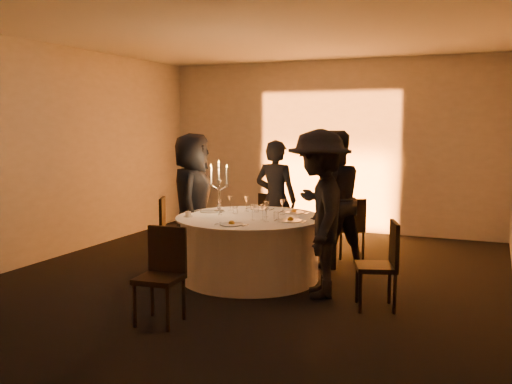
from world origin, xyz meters
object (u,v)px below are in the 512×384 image
at_px(chair_front, 163,269).
at_px(coffee_cup, 188,214).
at_px(chair_back_left, 273,218).
at_px(guest_left, 192,199).
at_px(chair_left, 170,224).
at_px(guest_back_right, 332,200).
at_px(banquet_table, 250,248).
at_px(guest_back_left, 276,200).
at_px(candelabra, 219,194).
at_px(chair_right, 383,260).
at_px(chair_back_right, 351,225).
at_px(guest_right, 319,213).

bearing_deg(chair_front, coffee_cup, 105.29).
height_order(chair_back_left, guest_left, guest_left).
bearing_deg(chair_left, guest_back_right, -105.27).
xyz_separation_m(banquet_table, chair_front, (-0.16, -1.73, 0.13)).
height_order(chair_back_left, coffee_cup, chair_back_left).
bearing_deg(chair_back_left, coffee_cup, 89.38).
bearing_deg(guest_back_left, chair_front, 92.40).
bearing_deg(guest_back_left, coffee_cup, 70.54).
distance_m(chair_front, candelabra, 2.01).
bearing_deg(chair_left, coffee_cup, -161.37).
height_order(guest_left, guest_back_left, guest_left).
bearing_deg(chair_left, chair_front, -173.65).
relative_size(chair_right, coffee_cup, 8.25).
bearing_deg(chair_right, banquet_table, -125.60).
bearing_deg(coffee_cup, chair_back_left, 79.05).
bearing_deg(candelabra, coffee_cup, -109.90).
bearing_deg(chair_back_right, candelabra, 14.90).
xyz_separation_m(chair_left, guest_right, (2.49, -0.96, 0.44)).
xyz_separation_m(guest_back_left, candelabra, (-0.43, -0.91, 0.17)).
bearing_deg(chair_right, guest_left, -126.48).
distance_m(banquet_table, chair_left, 1.62).
bearing_deg(guest_back_left, guest_right, 130.16).
height_order(chair_left, chair_back_left, chair_back_left).
relative_size(banquet_table, guest_left, 1.02).
xyz_separation_m(chair_back_left, chair_back_right, (1.21, -0.09, 0.00)).
height_order(guest_back_left, guest_right, guest_right).
bearing_deg(chair_right, chair_back_left, -154.82).
xyz_separation_m(chair_front, guest_right, (1.14, 1.37, 0.41)).
relative_size(chair_back_right, guest_back_right, 0.48).
relative_size(chair_back_right, chair_right, 0.95).
relative_size(chair_back_left, chair_front, 0.94).
xyz_separation_m(chair_right, coffee_cup, (-2.41, 0.23, 0.29)).
bearing_deg(guest_right, chair_left, -130.86).
xyz_separation_m(chair_front, guest_back_left, (0.08, 2.83, 0.33)).
height_order(guest_back_right, candelabra, guest_back_right).
height_order(guest_left, coffee_cup, guest_left).
relative_size(banquet_table, coffee_cup, 16.36).
xyz_separation_m(chair_back_right, candelabra, (-1.40, -1.33, 0.52)).
relative_size(banquet_table, guest_back_right, 1.00).
xyz_separation_m(chair_back_left, coffee_cup, (-0.37, -1.90, 0.32)).
relative_size(chair_front, coffee_cup, 8.27).
relative_size(chair_back_left, coffee_cup, 7.81).
bearing_deg(guest_back_left, banquet_table, 98.15).
bearing_deg(chair_left, chair_right, -132.96).
distance_m(guest_left, guest_back_left, 1.18).
bearing_deg(guest_back_left, chair_left, 23.30).
distance_m(chair_front, coffee_cup, 1.55).
bearing_deg(guest_back_right, chair_front, 30.79).
bearing_deg(chair_back_right, chair_front, 43.48).
relative_size(chair_right, guest_back_right, 0.50).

